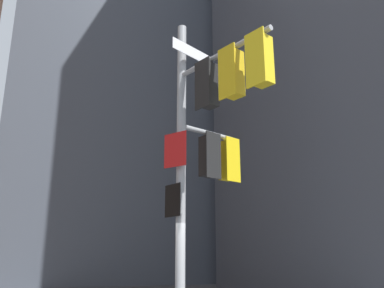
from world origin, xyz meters
name	(u,v)px	position (x,y,z in m)	size (l,w,h in m)	color
building_mid_block	(121,108)	(1.36, 25.81, 14.72)	(16.67, 16.67, 29.44)	#4C5460
signal_pole_assembly	(210,133)	(0.53, -0.51, 4.49)	(2.11, 3.50, 7.40)	#9EA0A3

